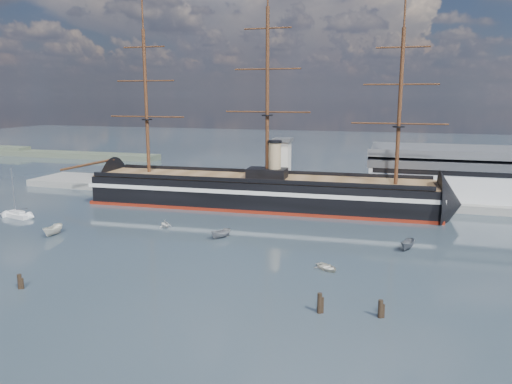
# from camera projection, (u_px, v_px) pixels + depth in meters

# --- Properties ---
(ground) EXTENTS (600.00, 600.00, 0.00)m
(ground) POSITION_uv_depth(u_px,v_px,m) (234.00, 226.00, 111.84)
(ground) COLOR #232E37
(ground) RESTS_ON ground
(quay) EXTENTS (180.00, 18.00, 2.00)m
(quay) POSITION_uv_depth(u_px,v_px,m) (308.00, 197.00, 142.80)
(quay) COLOR slate
(quay) RESTS_ON ground
(warehouse) EXTENTS (63.00, 21.00, 11.60)m
(warehouse) POSITION_uv_depth(u_px,v_px,m) (491.00, 175.00, 131.36)
(warehouse) COLOR #B7BABC
(warehouse) RESTS_ON ground
(quay_tower) EXTENTS (5.00, 5.00, 15.00)m
(quay_tower) POSITION_uv_depth(u_px,v_px,m) (283.00, 164.00, 140.10)
(quay_tower) COLOR silver
(quay_tower) RESTS_ON ground
(shoreline) EXTENTS (120.00, 10.00, 4.00)m
(shoreline) POSITION_uv_depth(u_px,v_px,m) (27.00, 152.00, 240.41)
(shoreline) COLOR #3F4C38
(shoreline) RESTS_ON ground
(warship) EXTENTS (113.22, 20.20, 53.94)m
(warship) POSITION_uv_depth(u_px,v_px,m) (253.00, 191.00, 130.31)
(warship) COLOR black
(warship) RESTS_ON ground
(sailboat) EXTENTS (7.78, 3.94, 11.95)m
(sailboat) POSITION_uv_depth(u_px,v_px,m) (17.00, 214.00, 118.97)
(sailboat) COLOR silver
(sailboat) RESTS_ON ground
(motorboat_a) EXTENTS (6.87, 2.90, 2.69)m
(motorboat_a) POSITION_uv_depth(u_px,v_px,m) (53.00, 236.00, 103.88)
(motorboat_a) COLOR silver
(motorboat_a) RESTS_ON ground
(motorboat_c) EXTENTS (6.07, 4.77, 2.32)m
(motorboat_c) POSITION_uv_depth(u_px,v_px,m) (221.00, 238.00, 101.87)
(motorboat_c) COLOR gray
(motorboat_c) RESTS_ON ground
(motorboat_d) EXTENTS (4.86, 5.47, 1.89)m
(motorboat_d) POSITION_uv_depth(u_px,v_px,m) (165.00, 227.00, 110.23)
(motorboat_d) COLOR silver
(motorboat_d) RESTS_ON ground
(motorboat_e) EXTENTS (2.75, 2.89, 1.33)m
(motorboat_e) POSITION_uv_depth(u_px,v_px,m) (327.00, 270.00, 83.54)
(motorboat_e) COLOR beige
(motorboat_e) RESTS_ON ground
(motorboat_f) EXTENTS (6.38, 3.86, 2.40)m
(motorboat_f) POSITION_uv_depth(u_px,v_px,m) (407.00, 250.00, 94.32)
(motorboat_f) COLOR slate
(motorboat_f) RESTS_ON ground
(piling_near_left) EXTENTS (0.64, 0.64, 3.00)m
(piling_near_left) POSITION_uv_depth(u_px,v_px,m) (20.00, 289.00, 75.47)
(piling_near_left) COLOR black
(piling_near_left) RESTS_ON ground
(piling_near_right) EXTENTS (0.64, 0.64, 3.52)m
(piling_near_right) POSITION_uv_depth(u_px,v_px,m) (319.00, 313.00, 67.11)
(piling_near_right) COLOR black
(piling_near_right) RESTS_ON ground
(piling_far_right) EXTENTS (0.64, 0.64, 3.15)m
(piling_far_right) POSITION_uv_depth(u_px,v_px,m) (380.00, 317.00, 65.74)
(piling_far_right) COLOR black
(piling_far_right) RESTS_ON ground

